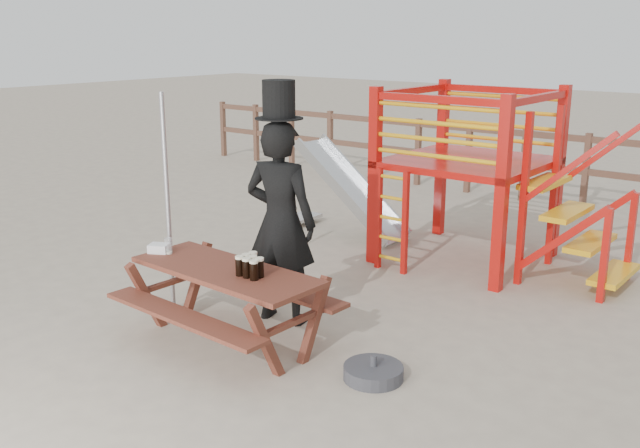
# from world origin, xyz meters

# --- Properties ---
(ground) EXTENTS (60.00, 60.00, 0.00)m
(ground) POSITION_xyz_m (0.00, 0.00, 0.00)
(ground) COLOR tan
(ground) RESTS_ON ground
(back_fence) EXTENTS (15.09, 0.09, 1.20)m
(back_fence) POSITION_xyz_m (0.00, 7.00, 0.74)
(back_fence) COLOR brown
(back_fence) RESTS_ON ground
(playground_fort) EXTENTS (4.71, 1.84, 2.10)m
(playground_fort) POSITION_xyz_m (0.12, 3.58, 1.07)
(playground_fort) COLOR red
(playground_fort) RESTS_ON ground
(picnic_table) EXTENTS (1.85, 1.31, 0.70)m
(picnic_table) POSITION_xyz_m (-0.30, 0.06, 0.44)
(picnic_table) COLOR brown
(picnic_table) RESTS_ON ground
(man_with_hat) EXTENTS (0.79, 0.61, 2.29)m
(man_with_hat) POSITION_xyz_m (-0.28, 0.77, 1.03)
(man_with_hat) COLOR black
(man_with_hat) RESTS_ON ground
(metal_pole) EXTENTS (0.05, 0.05, 2.17)m
(metal_pole) POSITION_xyz_m (-1.28, 0.26, 1.08)
(metal_pole) COLOR #B2B2B7
(metal_pole) RESTS_ON ground
(parasol_base) EXTENTS (0.49, 0.49, 0.21)m
(parasol_base) POSITION_xyz_m (1.11, 0.30, 0.06)
(parasol_base) COLOR #36363B
(parasol_base) RESTS_ON ground
(paper_bag) EXTENTS (0.22, 0.21, 0.08)m
(paper_bag) POSITION_xyz_m (-1.14, 0.01, 0.74)
(paper_bag) COLOR white
(paper_bag) RESTS_ON picnic_table
(stout_pints) EXTENTS (0.25, 0.24, 0.17)m
(stout_pints) POSITION_xyz_m (-0.01, 0.06, 0.79)
(stout_pints) COLOR black
(stout_pints) RESTS_ON picnic_table
(empty_glasses) EXTENTS (0.07, 0.07, 0.15)m
(empty_glasses) POSITION_xyz_m (-1.04, 0.04, 0.77)
(empty_glasses) COLOR silver
(empty_glasses) RESTS_ON picnic_table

